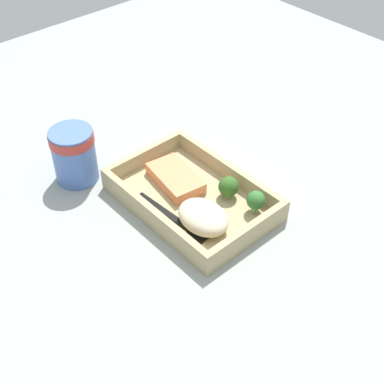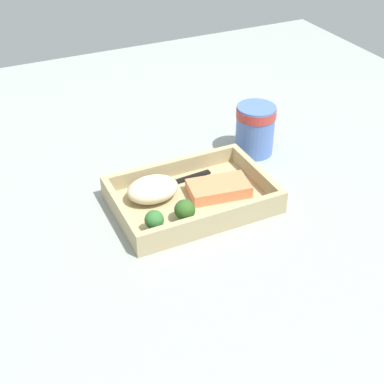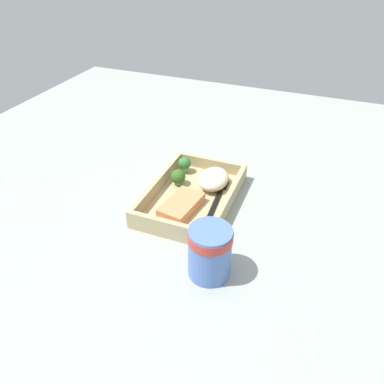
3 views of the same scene
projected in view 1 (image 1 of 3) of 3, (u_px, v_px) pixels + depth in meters
ground_plane at (192, 208)px, 94.91cm from camera, size 160.00×160.00×2.00cm
takeout_tray at (192, 201)px, 93.85cm from camera, size 27.94×18.76×1.20cm
tray_rim at (192, 192)px, 92.42cm from camera, size 27.94×18.76×3.11cm
salmon_fillet at (175, 178)px, 95.82cm from camera, size 11.72×7.79×2.20cm
mashed_potatoes at (203, 217)px, 87.08cm from camera, size 9.42×7.07×4.01cm
broccoli_floret_1 at (229, 187)px, 92.45cm from camera, size 3.59×3.59×4.04cm
broccoli_floret_2 at (256, 201)px, 89.36cm from camera, size 3.21×3.21×4.19cm
fork at (176, 220)px, 89.21cm from camera, size 15.88×2.80×0.44cm
paper_cup at (74, 153)px, 95.73cm from camera, size 8.03×8.03×10.37cm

